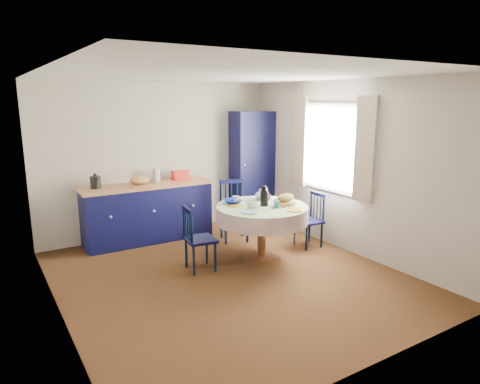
{
  "coord_description": "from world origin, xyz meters",
  "views": [
    {
      "loc": [
        -2.59,
        -4.41,
        2.22
      ],
      "look_at": [
        0.29,
        0.2,
        1.04
      ],
      "focal_mm": 32.0,
      "sensor_mm": 36.0,
      "label": 1
    }
  ],
  "objects_px": {
    "pantry_cabinet": "(251,167)",
    "chair_far": "(233,210)",
    "mug_d": "(236,199)",
    "chair_left": "(198,238)",
    "dining_table": "(262,214)",
    "chair_right": "(310,219)",
    "mug_c": "(267,197)",
    "kitchen_counter": "(148,211)",
    "mug_b": "(277,205)",
    "cobalt_bowl": "(233,202)",
    "mug_a": "(252,204)"
  },
  "relations": [
    {
      "from": "mug_d",
      "to": "dining_table",
      "type": "bearing_deg",
      "value": -59.15
    },
    {
      "from": "kitchen_counter",
      "to": "cobalt_bowl",
      "type": "relative_size",
      "value": 8.41
    },
    {
      "from": "cobalt_bowl",
      "to": "mug_c",
      "type": "bearing_deg",
      "value": -9.44
    },
    {
      "from": "pantry_cabinet",
      "to": "dining_table",
      "type": "distance_m",
      "value": 1.97
    },
    {
      "from": "cobalt_bowl",
      "to": "mug_a",
      "type": "bearing_deg",
      "value": -72.32
    },
    {
      "from": "mug_d",
      "to": "mug_c",
      "type": "bearing_deg",
      "value": -15.54
    },
    {
      "from": "chair_far",
      "to": "mug_c",
      "type": "height_order",
      "value": "chair_far"
    },
    {
      "from": "mug_a",
      "to": "pantry_cabinet",
      "type": "bearing_deg",
      "value": 56.91
    },
    {
      "from": "pantry_cabinet",
      "to": "chair_right",
      "type": "height_order",
      "value": "pantry_cabinet"
    },
    {
      "from": "mug_c",
      "to": "mug_d",
      "type": "distance_m",
      "value": 0.48
    },
    {
      "from": "mug_b",
      "to": "mug_d",
      "type": "height_order",
      "value": "mug_d"
    },
    {
      "from": "mug_b",
      "to": "mug_c",
      "type": "height_order",
      "value": "mug_c"
    },
    {
      "from": "mug_d",
      "to": "chair_far",
      "type": "bearing_deg",
      "value": 61.79
    },
    {
      "from": "dining_table",
      "to": "chair_right",
      "type": "height_order",
      "value": "dining_table"
    },
    {
      "from": "chair_right",
      "to": "mug_b",
      "type": "xyz_separation_m",
      "value": [
        -0.85,
        -0.27,
        0.39
      ]
    },
    {
      "from": "chair_left",
      "to": "mug_c",
      "type": "distance_m",
      "value": 1.26
    },
    {
      "from": "chair_left",
      "to": "mug_a",
      "type": "relative_size",
      "value": 6.83
    },
    {
      "from": "chair_far",
      "to": "mug_d",
      "type": "relative_size",
      "value": 9.34
    },
    {
      "from": "kitchen_counter",
      "to": "pantry_cabinet",
      "type": "xyz_separation_m",
      "value": [
        2.01,
        0.04,
        0.53
      ]
    },
    {
      "from": "chair_right",
      "to": "chair_far",
      "type": "bearing_deg",
      "value": -133.13
    },
    {
      "from": "dining_table",
      "to": "chair_left",
      "type": "bearing_deg",
      "value": 173.54
    },
    {
      "from": "mug_b",
      "to": "chair_right",
      "type": "bearing_deg",
      "value": 17.46
    },
    {
      "from": "chair_left",
      "to": "chair_right",
      "type": "height_order",
      "value": "chair_left"
    },
    {
      "from": "mug_b",
      "to": "cobalt_bowl",
      "type": "bearing_deg",
      "value": 125.85
    },
    {
      "from": "pantry_cabinet",
      "to": "dining_table",
      "type": "bearing_deg",
      "value": -114.4
    },
    {
      "from": "chair_left",
      "to": "chair_right",
      "type": "bearing_deg",
      "value": -84.62
    },
    {
      "from": "pantry_cabinet",
      "to": "mug_b",
      "type": "relative_size",
      "value": 22.21
    },
    {
      "from": "mug_c",
      "to": "cobalt_bowl",
      "type": "xyz_separation_m",
      "value": [
        -0.53,
        0.09,
        -0.02
      ]
    },
    {
      "from": "kitchen_counter",
      "to": "chair_right",
      "type": "xyz_separation_m",
      "value": [
        2.01,
        -1.6,
        -0.05
      ]
    },
    {
      "from": "pantry_cabinet",
      "to": "mug_c",
      "type": "distance_m",
      "value": 1.63
    },
    {
      "from": "pantry_cabinet",
      "to": "chair_far",
      "type": "distance_m",
      "value": 1.24
    },
    {
      "from": "chair_left",
      "to": "mug_d",
      "type": "relative_size",
      "value": 8.47
    },
    {
      "from": "mug_a",
      "to": "mug_c",
      "type": "height_order",
      "value": "mug_a"
    },
    {
      "from": "mug_d",
      "to": "chair_left",
      "type": "bearing_deg",
      "value": -161.4
    },
    {
      "from": "mug_b",
      "to": "cobalt_bowl",
      "type": "distance_m",
      "value": 0.65
    },
    {
      "from": "pantry_cabinet",
      "to": "chair_left",
      "type": "bearing_deg",
      "value": -135.43
    },
    {
      "from": "chair_right",
      "to": "mug_b",
      "type": "distance_m",
      "value": 0.97
    },
    {
      "from": "dining_table",
      "to": "cobalt_bowl",
      "type": "height_order",
      "value": "dining_table"
    },
    {
      "from": "chair_right",
      "to": "mug_b",
      "type": "height_order",
      "value": "mug_b"
    },
    {
      "from": "dining_table",
      "to": "mug_c",
      "type": "height_order",
      "value": "dining_table"
    },
    {
      "from": "pantry_cabinet",
      "to": "cobalt_bowl",
      "type": "distance_m",
      "value": 1.86
    },
    {
      "from": "pantry_cabinet",
      "to": "chair_far",
      "type": "relative_size",
      "value": 2.1
    },
    {
      "from": "mug_a",
      "to": "cobalt_bowl",
      "type": "height_order",
      "value": "mug_a"
    },
    {
      "from": "chair_left",
      "to": "mug_d",
      "type": "distance_m",
      "value": 0.87
    },
    {
      "from": "chair_right",
      "to": "mug_d",
      "type": "xyz_separation_m",
      "value": [
        -1.15,
        0.3,
        0.4
      ]
    },
    {
      "from": "kitchen_counter",
      "to": "pantry_cabinet",
      "type": "bearing_deg",
      "value": 1.98
    },
    {
      "from": "mug_b",
      "to": "chair_far",
      "type": "bearing_deg",
      "value": 89.6
    },
    {
      "from": "dining_table",
      "to": "mug_d",
      "type": "relative_size",
      "value": 12.46
    },
    {
      "from": "kitchen_counter",
      "to": "mug_d",
      "type": "relative_size",
      "value": 20.08
    },
    {
      "from": "pantry_cabinet",
      "to": "mug_c",
      "type": "bearing_deg",
      "value": -110.76
    }
  ]
}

